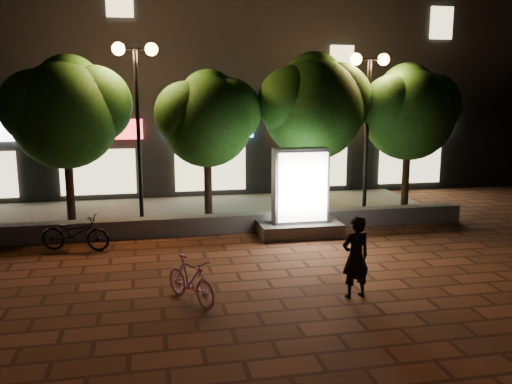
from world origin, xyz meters
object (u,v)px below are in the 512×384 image
object	(u,v)px
tree_far_right	(410,109)
rider	(356,257)
street_lamp_left	(137,87)
tree_left	(67,108)
street_lamp_right	(369,92)
scooter_pink	(191,280)
tree_mid	(208,115)
tree_right	(315,103)
ad_kiosk	(300,201)
scooter_parked	(75,233)

from	to	relation	value
tree_far_right	rider	distance (m)	8.53
rider	street_lamp_left	bearing A→B (deg)	-67.85
tree_left	street_lamp_right	size ratio (longest dim) A/B	0.98
street_lamp_right	scooter_pink	size ratio (longest dim) A/B	3.40
rider	scooter_pink	bearing A→B (deg)	-16.88
tree_far_right	street_lamp_right	distance (m)	1.66
scooter_pink	rider	bearing A→B (deg)	-37.58
tree_mid	tree_right	xyz separation A→B (m)	(3.31, 0.00, 0.35)
tree_right	ad_kiosk	world-z (taller)	tree_right
scooter_pink	tree_right	bearing A→B (deg)	24.81
tree_left	ad_kiosk	bearing A→B (deg)	-19.91
tree_right	tree_far_right	world-z (taller)	tree_right
street_lamp_right	scooter_parked	bearing A→B (deg)	-165.66
street_lamp_right	scooter_parked	distance (m)	9.52
tree_left	rider	size ratio (longest dim) A/B	3.04
tree_right	ad_kiosk	size ratio (longest dim) A/B	2.09
ad_kiosk	scooter_parked	size ratio (longest dim) A/B	1.40
tree_left	scooter_pink	world-z (taller)	tree_left
tree_left	tree_right	xyz separation A→B (m)	(7.30, 0.00, 0.12)
street_lamp_right	scooter_parked	size ratio (longest dim) A/B	2.87
tree_right	tree_left	bearing A→B (deg)	-180.00
tree_left	street_lamp_right	world-z (taller)	street_lamp_right
street_lamp_right	scooter_parked	xyz separation A→B (m)	(-8.61, -2.20, -3.44)
street_lamp_left	street_lamp_right	world-z (taller)	street_lamp_left
street_lamp_left	scooter_parked	size ratio (longest dim) A/B	2.99
rider	scooter_parked	bearing A→B (deg)	-47.05
street_lamp_right	ad_kiosk	world-z (taller)	street_lamp_right
scooter_pink	scooter_parked	size ratio (longest dim) A/B	0.84
street_lamp_left	scooter_pink	xyz separation A→B (m)	(0.93, -6.12, -3.59)
street_lamp_right	ad_kiosk	xyz separation A→B (m)	(-2.73, -1.99, -2.92)
scooter_pink	street_lamp_left	bearing A→B (deg)	68.19
tree_left	tree_right	world-z (taller)	tree_right
scooter_pink	scooter_parked	bearing A→B (deg)	92.44
scooter_parked	rider	bearing A→B (deg)	-111.71
tree_far_right	scooter_pink	size ratio (longest dim) A/B	3.25
tree_left	scooter_pink	xyz separation A→B (m)	(2.88, -6.38, -3.00)
tree_mid	ad_kiosk	distance (m)	3.87
scooter_pink	scooter_parked	xyz separation A→B (m)	(-2.54, 3.92, 0.02)
ad_kiosk	scooter_pink	distance (m)	5.34
street_lamp_left	ad_kiosk	size ratio (longest dim) A/B	2.14
ad_kiosk	scooter_pink	size ratio (longest dim) A/B	1.65
tree_right	tree_far_right	xyz separation A→B (m)	(3.20, -0.00, -0.20)
street_lamp_left	rider	distance (m)	8.32
tree_far_right	ad_kiosk	xyz separation A→B (m)	(-4.29, -2.25, -2.39)
tree_far_right	street_lamp_right	size ratio (longest dim) A/B	0.96
tree_far_right	scooter_parked	world-z (taller)	tree_far_right
ad_kiosk	tree_far_right	bearing A→B (deg)	27.68
tree_left	tree_mid	distance (m)	4.00
rider	tree_far_right	bearing A→B (deg)	-133.35
tree_mid	tree_left	bearing A→B (deg)	180.00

